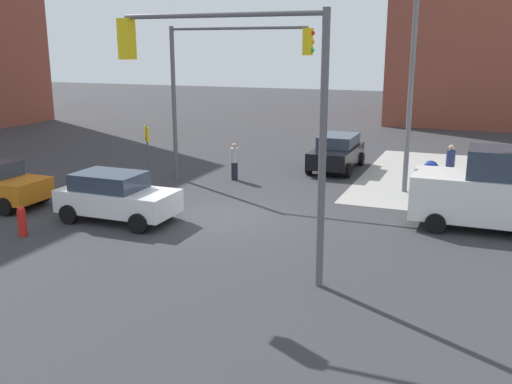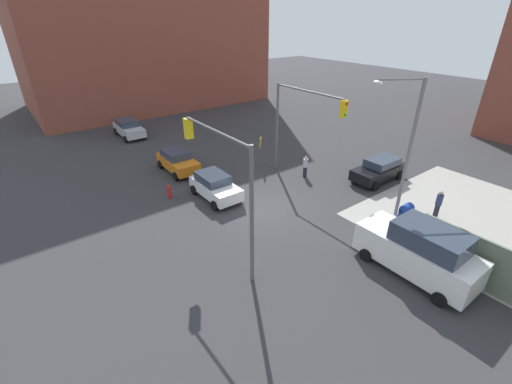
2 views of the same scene
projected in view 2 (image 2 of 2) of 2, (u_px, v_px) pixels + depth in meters
ground_plane at (267, 209)px, 21.28m from camera, size 120.00×120.00×0.00m
sidewalk_corner at (486, 224)px, 19.75m from camera, size 12.00×12.00×0.01m
building_brick_west at (139, 15)px, 41.81m from camera, size 16.00×28.00×21.13m
traffic_signal_nw_corner at (301, 116)px, 22.96m from camera, size 6.27×0.36×6.50m
traffic_signal_se_corner at (223, 172)px, 15.02m from camera, size 5.51×0.36×6.50m
street_lamp_corner at (405, 140)px, 18.50m from camera, size 1.69×2.29×8.00m
warning_sign_two_way at (261, 147)px, 26.28m from camera, size 0.48×0.48×2.40m
mailbox_blue at (405, 215)px, 19.23m from camera, size 0.56×0.64×1.43m
fire_hydrant at (169, 191)px, 22.33m from camera, size 0.26×0.26×0.94m
coupe_white at (215, 186)px, 22.24m from camera, size 3.94×2.02×1.62m
hatchback_silver at (129, 128)px, 33.32m from camera, size 4.35×2.02×1.62m
coupe_black at (379, 169)px, 24.57m from camera, size 2.02×4.28×1.62m
hatchback_orange at (177, 161)px, 26.01m from camera, size 4.06×2.02×1.62m
van_white_delivery at (419, 251)px, 15.49m from camera, size 5.40×2.32×2.62m
pedestrian_crossing at (438, 204)px, 20.02m from camera, size 0.36×0.36×1.76m
pedestrian_waiting at (305, 166)px, 25.08m from camera, size 0.36×0.36×1.63m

